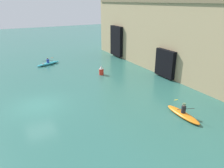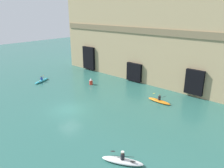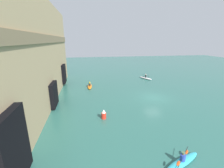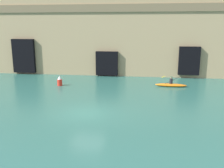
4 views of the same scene
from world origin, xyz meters
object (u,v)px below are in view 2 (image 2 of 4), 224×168
(kayak_white, at_px, (122,161))
(marker_buoy, at_px, (91,82))
(kayak_cyan, at_px, (42,81))
(kayak_orange, at_px, (159,101))

(kayak_white, height_order, marker_buoy, marker_buoy)
(kayak_cyan, xyz_separation_m, kayak_white, (23.58, -6.89, 0.01))
(kayak_orange, height_order, kayak_white, kayak_orange)
(kayak_cyan, relative_size, kayak_orange, 1.04)
(kayak_orange, bearing_deg, kayak_white, -69.92)
(kayak_orange, relative_size, kayak_white, 0.99)
(kayak_orange, distance_m, kayak_white, 13.36)
(kayak_orange, height_order, marker_buoy, kayak_orange)
(kayak_cyan, bearing_deg, marker_buoy, -79.29)
(kayak_cyan, relative_size, marker_buoy, 3.18)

